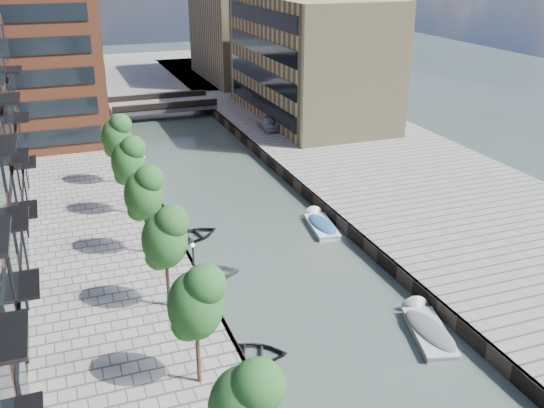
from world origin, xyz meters
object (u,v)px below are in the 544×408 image
tree_3 (164,236)px  tree_5 (128,159)px  bridge (162,105)px  tree_4 (143,192)px  motorboat_3 (320,225)px  tree_6 (116,135)px  car (268,123)px  motorboat_4 (427,329)px  tree_2 (195,301)px  sloop_1 (249,358)px  sloop_3 (205,276)px  sloop_4 (191,239)px  tree_1 (244,404)px

tree_3 → tree_5: same height
bridge → tree_4: tree_4 is taller
tree_4 → motorboat_3: 14.34m
tree_6 → car: size_ratio=1.42×
motorboat_4 → tree_6: bearing=115.6°
bridge → motorboat_3: (4.80, -38.39, -1.20)m
bridge → tree_4: (-8.50, -40.00, 3.92)m
bridge → car: bearing=-56.8°
tree_2 → motorboat_3: bearing=49.6°
tree_3 → sloop_1: bearing=-57.7°
tree_4 → motorboat_3: (13.30, 1.61, -5.11)m
bridge → tree_2: tree_2 is taller
motorboat_4 → tree_4: bearing=134.8°
sloop_3 → motorboat_4: 14.31m
sloop_1 → tree_2: bearing=143.1°
tree_4 → motorboat_4: tree_4 is taller
sloop_4 → tree_1: bearing=156.7°
tree_1 → tree_2: (0.00, 7.00, 0.00)m
sloop_3 → motorboat_3: (10.19, 4.42, 0.19)m
tree_2 → motorboat_4: (13.02, 0.88, -5.10)m
bridge → motorboat_4: bearing=-85.1°
tree_6 → sloop_4: (3.57, -10.96, -5.31)m
tree_1 → tree_5: 28.00m
sloop_3 → sloop_4: bearing=7.4°
tree_2 → tree_6: bearing=90.0°
sloop_3 → tree_1: bearing=-177.8°
tree_2 → tree_3: size_ratio=1.00×
tree_2 → sloop_4: bearing=78.2°
tree_1 → sloop_3: bearing=80.3°
tree_4 → tree_6: same height
tree_4 → sloop_1: (3.10, -11.90, -5.31)m
tree_6 → sloop_3: (3.11, -16.80, -5.31)m
tree_6 → car: tree_6 is taller
tree_2 → sloop_4: (3.57, 17.04, -5.31)m
motorboat_3 → tree_6: bearing=137.0°
tree_1 → tree_2: bearing=90.0°
tree_2 → sloop_3: bearing=74.5°
tree_1 → tree_3: same height
sloop_4 → motorboat_3: (9.73, -1.43, 0.19)m
tree_3 → tree_4: size_ratio=1.00×
tree_3 → tree_5: (0.00, 14.00, 0.00)m
sloop_1 → motorboat_3: size_ratio=0.81×
bridge → tree_5: tree_5 is taller
tree_4 → motorboat_4: bearing=-45.2°
tree_3 → motorboat_3: 16.65m
tree_2 → sloop_4: 18.20m
sloop_1 → sloop_4: 14.95m
sloop_1 → sloop_3: (0.01, 9.10, 0.00)m
sloop_4 → motorboat_3: 9.84m
tree_3 → tree_6: 21.00m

